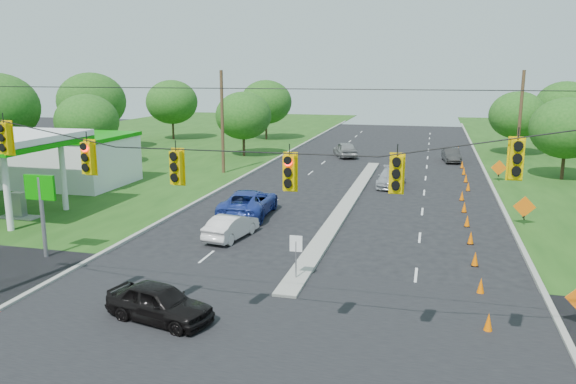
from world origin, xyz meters
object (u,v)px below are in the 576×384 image
(white_sedan, at_px, (231,226))
(blue_pickup, at_px, (249,203))
(gas_station, at_px, (41,155))
(black_sedan, at_px, (159,303))

(white_sedan, bearing_deg, blue_pickup, -73.23)
(white_sedan, bearing_deg, gas_station, -15.97)
(gas_station, distance_m, black_sedan, 27.70)
(gas_station, bearing_deg, blue_pickup, -12.33)
(blue_pickup, bearing_deg, black_sedan, 93.35)
(black_sedan, relative_size, blue_pickup, 0.69)
(black_sedan, height_order, white_sedan, black_sedan)
(gas_station, xyz_separation_m, blue_pickup, (18.09, -3.95, -1.75))
(gas_station, height_order, black_sedan, gas_station)
(black_sedan, bearing_deg, gas_station, 59.01)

